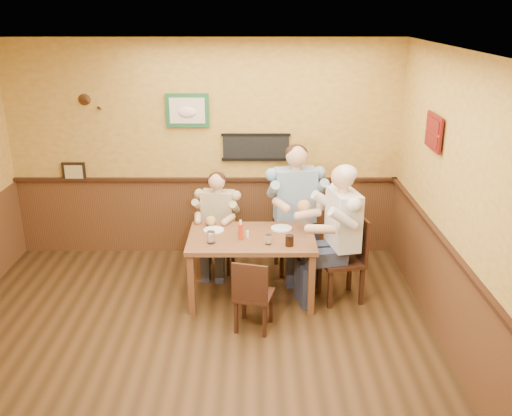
# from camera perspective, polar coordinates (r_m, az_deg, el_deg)

# --- Properties ---
(room) EXTENTS (5.02, 5.03, 2.81)m
(room) POSITION_cam_1_polar(r_m,az_deg,el_deg) (5.06, -5.92, 2.57)
(room) COLOR #301E0E
(room) RESTS_ON ground
(dining_table) EXTENTS (1.40, 0.90, 0.75)m
(dining_table) POSITION_cam_1_polar(r_m,az_deg,el_deg) (6.34, -0.45, -3.61)
(dining_table) COLOR brown
(dining_table) RESTS_ON ground
(chair_back_left) EXTENTS (0.42, 0.42, 0.80)m
(chair_back_left) POSITION_cam_1_polar(r_m,az_deg,el_deg) (7.12, -3.76, -3.21)
(chair_back_left) COLOR #361C11
(chair_back_left) RESTS_ON ground
(chair_back_right) EXTENTS (0.53, 0.53, 1.02)m
(chair_back_right) POSITION_cam_1_polar(r_m,az_deg,el_deg) (7.07, 3.85, -2.43)
(chair_back_right) COLOR #361C11
(chair_back_right) RESTS_ON ground
(chair_right_end) EXTENTS (0.54, 0.54, 0.99)m
(chair_right_end) POSITION_cam_1_polar(r_m,az_deg,el_deg) (6.45, 8.52, -5.04)
(chair_right_end) COLOR #361C11
(chair_right_end) RESTS_ON ground
(chair_near_side) EXTENTS (0.45, 0.45, 0.79)m
(chair_near_side) POSITION_cam_1_polar(r_m,az_deg,el_deg) (5.86, -0.20, -8.52)
(chair_near_side) COLOR #361C11
(chair_near_side) RESTS_ON ground
(diner_tan_shirt) EXTENTS (0.61, 0.61, 1.15)m
(diner_tan_shirt) POSITION_cam_1_polar(r_m,az_deg,el_deg) (7.06, -3.79, -1.93)
(diner_tan_shirt) COLOR #CCB88C
(diner_tan_shirt) RESTS_ON ground
(diner_blue_polo) EXTENTS (0.76, 0.76, 1.45)m
(diner_blue_polo) POSITION_cam_1_polar(r_m,az_deg,el_deg) (6.99, 3.89, -0.77)
(diner_blue_polo) COLOR #7C9CBB
(diner_blue_polo) RESTS_ON ground
(diner_white_elder) EXTENTS (0.78, 0.78, 1.41)m
(diner_white_elder) POSITION_cam_1_polar(r_m,az_deg,el_deg) (6.36, 8.61, -3.30)
(diner_white_elder) COLOR silver
(diner_white_elder) RESTS_ON ground
(water_glass_left) EXTENTS (0.10, 0.10, 0.13)m
(water_glass_left) POSITION_cam_1_polar(r_m,az_deg,el_deg) (6.13, -4.52, -2.94)
(water_glass_left) COLOR white
(water_glass_left) RESTS_ON dining_table
(water_glass_mid) EXTENTS (0.08, 0.08, 0.11)m
(water_glass_mid) POSITION_cam_1_polar(r_m,az_deg,el_deg) (6.09, 1.25, -3.17)
(water_glass_mid) COLOR white
(water_glass_mid) RESTS_ON dining_table
(cola_tumbler) EXTENTS (0.10, 0.10, 0.12)m
(cola_tumbler) POSITION_cam_1_polar(r_m,az_deg,el_deg) (6.06, 3.37, -3.27)
(cola_tumbler) COLOR black
(cola_tumbler) RESTS_ON dining_table
(hot_sauce_bottle) EXTENTS (0.05, 0.05, 0.20)m
(hot_sauce_bottle) POSITION_cam_1_polar(r_m,az_deg,el_deg) (6.19, -1.55, -2.31)
(hot_sauce_bottle) COLOR red
(hot_sauce_bottle) RESTS_ON dining_table
(salt_shaker) EXTENTS (0.04, 0.04, 0.08)m
(salt_shaker) POSITION_cam_1_polar(r_m,az_deg,el_deg) (6.26, -0.85, -2.64)
(salt_shaker) COLOR white
(salt_shaker) RESTS_ON dining_table
(pepper_shaker) EXTENTS (0.04, 0.04, 0.09)m
(pepper_shaker) POSITION_cam_1_polar(r_m,az_deg,el_deg) (6.32, -1.63, -2.38)
(pepper_shaker) COLOR black
(pepper_shaker) RESTS_ON dining_table
(plate_far_left) EXTENTS (0.30, 0.30, 0.02)m
(plate_far_left) POSITION_cam_1_polar(r_m,az_deg,el_deg) (6.48, -4.25, -2.21)
(plate_far_left) COLOR white
(plate_far_left) RESTS_ON dining_table
(plate_far_right) EXTENTS (0.27, 0.27, 0.02)m
(plate_far_right) POSITION_cam_1_polar(r_m,az_deg,el_deg) (6.52, 2.56, -2.03)
(plate_far_right) COLOR white
(plate_far_right) RESTS_ON dining_table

